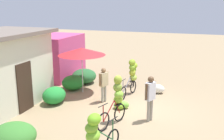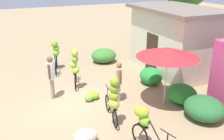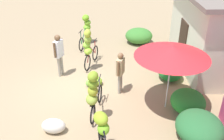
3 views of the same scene
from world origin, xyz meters
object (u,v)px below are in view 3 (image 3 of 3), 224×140
at_px(building_low, 216,30).
at_px(produce_sack, 54,126).
at_px(bicycle_near_pile, 89,47).
at_px(bicycle_leftmost, 86,27).
at_px(market_umbrella, 172,51).
at_px(person_bystander, 120,69).
at_px(bicycle_by_shop, 103,134).
at_px(bicycle_center_loaded, 93,92).
at_px(banana_pile_on_ground, 94,81).
at_px(person_vendor, 59,51).

distance_m(building_low, produce_sack, 7.32).
distance_m(building_low, bicycle_near_pile, 5.19).
relative_size(bicycle_leftmost, bicycle_near_pile, 0.94).
bearing_deg(market_umbrella, person_bystander, -122.34).
height_order(market_umbrella, person_bystander, market_umbrella).
bearing_deg(bicycle_by_shop, bicycle_center_loaded, -169.16).
height_order(produce_sack, person_bystander, person_bystander).
xyz_separation_m(banana_pile_on_ground, person_bystander, (0.47, 0.96, 0.79)).
height_order(bicycle_leftmost, produce_sack, bicycle_leftmost).
bearing_deg(market_umbrella, bicycle_center_loaded, -78.01).
distance_m(produce_sack, person_vendor, 3.41).
height_order(building_low, person_bystander, building_low).
relative_size(market_umbrella, bicycle_center_loaded, 1.33).
distance_m(banana_pile_on_ground, produce_sack, 2.73).
xyz_separation_m(bicycle_center_loaded, banana_pile_on_ground, (-1.90, -0.08, -0.82)).
xyz_separation_m(bicycle_near_pile, bicycle_center_loaded, (3.26, 0.33, -0.01)).
xyz_separation_m(market_umbrella, person_bystander, (-0.93, -1.47, -1.10)).
bearing_deg(banana_pile_on_ground, person_vendor, -120.03).
bearing_deg(bicycle_leftmost, person_bystander, 18.49).
relative_size(market_umbrella, person_vendor, 1.31).
relative_size(bicycle_by_shop, person_vendor, 0.94).
relative_size(bicycle_by_shop, banana_pile_on_ground, 2.19).
distance_m(bicycle_center_loaded, bicycle_by_shop, 1.60).
height_order(bicycle_center_loaded, produce_sack, bicycle_center_loaded).
height_order(building_low, bicycle_near_pile, building_low).
distance_m(market_umbrella, person_bystander, 2.06).
bearing_deg(bicycle_by_shop, market_umbrella, 135.14).
bearing_deg(bicycle_near_pile, person_bystander, 33.21).
relative_size(market_umbrella, bicycle_near_pile, 1.27).
distance_m(produce_sack, person_bystander, 2.97).
xyz_separation_m(bicycle_leftmost, bicycle_by_shop, (7.40, 0.90, -0.13)).
xyz_separation_m(building_low, market_umbrella, (2.87, -2.48, 0.44)).
distance_m(bicycle_center_loaded, person_bystander, 1.68).
bearing_deg(person_vendor, market_umbrella, 59.98).
bearing_deg(building_low, person_vendor, -83.84).
xyz_separation_m(bicycle_by_shop, banana_pile_on_ground, (-3.46, -0.38, -0.61)).
bearing_deg(bicycle_near_pile, bicycle_leftmost, -173.90).
xyz_separation_m(building_low, bicycle_near_pile, (0.10, -5.16, -0.63)).
bearing_deg(person_vendor, banana_pile_on_ground, 59.97).
bearing_deg(person_bystander, person_vendor, -118.49).
bearing_deg(bicycle_by_shop, person_bystander, 169.10).
distance_m(bicycle_near_pile, person_vendor, 1.26).
bearing_deg(person_bystander, building_low, 116.08).
relative_size(bicycle_near_pile, banana_pile_on_ground, 2.39).
distance_m(building_low, person_bystander, 4.45).
bearing_deg(banana_pile_on_ground, bicycle_near_pile, -169.89).
xyz_separation_m(bicycle_leftmost, person_vendor, (3.16, -0.84, 0.17)).
bearing_deg(building_low, banana_pile_on_ground, -73.40).
bearing_deg(bicycle_near_pile, bicycle_center_loaded, 5.70).
bearing_deg(bicycle_leftmost, produce_sack, -4.96).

